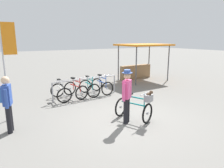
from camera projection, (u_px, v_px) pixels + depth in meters
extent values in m
plane|color=slate|center=(126.00, 119.00, 6.84)|extent=(80.00, 80.00, 0.00)
cylinder|color=#99999E|center=(53.00, 93.00, 8.51)|extent=(0.06, 0.06, 0.85)
cylinder|color=#99999E|center=(114.00, 84.00, 10.24)|extent=(0.06, 0.06, 0.85)
cylinder|color=#99999E|center=(86.00, 79.00, 9.28)|extent=(3.15, 0.21, 0.05)
torus|color=black|center=(58.00, 90.00, 9.34)|extent=(0.66, 0.10, 0.66)
cylinder|color=#B7B7BC|center=(58.00, 90.00, 9.34)|extent=(0.08, 0.06, 0.08)
torus|color=black|center=(64.00, 96.00, 8.48)|extent=(0.66, 0.10, 0.66)
cylinder|color=#B7B7BC|center=(64.00, 96.00, 8.48)|extent=(0.08, 0.06, 0.08)
cube|color=silver|center=(61.00, 88.00, 8.86)|extent=(0.05, 0.92, 0.04)
cube|color=silver|center=(61.00, 83.00, 8.77)|extent=(0.05, 0.61, 0.04)
cylinder|color=silver|center=(59.00, 86.00, 9.00)|extent=(0.03, 0.03, 0.55)
cube|color=black|center=(59.00, 80.00, 8.94)|extent=(0.12, 0.24, 0.06)
cylinder|color=silver|center=(63.00, 88.00, 8.51)|extent=(0.03, 0.03, 0.63)
cylinder|color=#B7B7BC|center=(63.00, 80.00, 8.44)|extent=(0.52, 0.04, 0.03)
torus|color=black|center=(70.00, 88.00, 9.67)|extent=(0.67, 0.21, 0.66)
cylinder|color=#B7B7BC|center=(70.00, 88.00, 9.67)|extent=(0.09, 0.08, 0.08)
torus|color=black|center=(82.00, 93.00, 8.92)|extent=(0.67, 0.21, 0.66)
cylinder|color=#B7B7BC|center=(82.00, 93.00, 8.92)|extent=(0.09, 0.08, 0.08)
cube|color=red|center=(75.00, 86.00, 9.24)|extent=(0.20, 0.91, 0.04)
cube|color=red|center=(76.00, 81.00, 9.16)|extent=(0.14, 0.61, 0.04)
cylinder|color=red|center=(73.00, 84.00, 9.37)|extent=(0.03, 0.03, 0.55)
cube|color=black|center=(73.00, 78.00, 9.31)|extent=(0.16, 0.26, 0.06)
cylinder|color=red|center=(80.00, 85.00, 8.94)|extent=(0.03, 0.03, 0.63)
cylinder|color=#B7B7BC|center=(80.00, 78.00, 8.87)|extent=(0.52, 0.12, 0.03)
torus|color=black|center=(85.00, 86.00, 10.11)|extent=(0.66, 0.09, 0.66)
cylinder|color=#B7B7BC|center=(85.00, 86.00, 10.11)|extent=(0.08, 0.06, 0.08)
torus|color=black|center=(94.00, 91.00, 9.24)|extent=(0.66, 0.09, 0.66)
cylinder|color=#B7B7BC|center=(94.00, 91.00, 9.24)|extent=(0.08, 0.06, 0.08)
cube|color=teal|center=(89.00, 84.00, 9.63)|extent=(0.06, 0.92, 0.04)
cube|color=teal|center=(89.00, 79.00, 9.53)|extent=(0.05, 0.61, 0.04)
cylinder|color=teal|center=(88.00, 82.00, 9.77)|extent=(0.03, 0.03, 0.55)
cube|color=black|center=(87.00, 76.00, 9.71)|extent=(0.13, 0.24, 0.06)
cylinder|color=teal|center=(93.00, 83.00, 9.28)|extent=(0.03, 0.03, 0.63)
cylinder|color=#B7B7BC|center=(92.00, 77.00, 9.21)|extent=(0.52, 0.04, 0.03)
torus|color=black|center=(97.00, 85.00, 10.47)|extent=(0.66, 0.12, 0.66)
cylinder|color=#B7B7BC|center=(97.00, 85.00, 10.47)|extent=(0.08, 0.07, 0.08)
torus|color=black|center=(107.00, 89.00, 9.65)|extent=(0.66, 0.12, 0.66)
cylinder|color=#B7B7BC|center=(107.00, 89.00, 9.65)|extent=(0.08, 0.07, 0.08)
cube|color=#2D56B7|center=(102.00, 82.00, 10.01)|extent=(0.07, 0.92, 0.04)
cube|color=#2D56B7|center=(102.00, 78.00, 9.92)|extent=(0.06, 0.61, 0.04)
cylinder|color=#2D56B7|center=(100.00, 80.00, 10.15)|extent=(0.03, 0.03, 0.55)
cube|color=black|center=(100.00, 75.00, 10.09)|extent=(0.13, 0.24, 0.06)
cylinder|color=#2D56B7|center=(106.00, 82.00, 9.68)|extent=(0.03, 0.03, 0.63)
cylinder|color=#B7B7BC|center=(106.00, 75.00, 9.61)|extent=(0.52, 0.05, 0.03)
torus|color=black|center=(121.00, 107.00, 7.06)|extent=(0.63, 0.31, 0.66)
cylinder|color=#B7B7BC|center=(121.00, 107.00, 7.06)|extent=(0.10, 0.09, 0.08)
torus|color=black|center=(147.00, 113.00, 6.47)|extent=(0.63, 0.31, 0.66)
cylinder|color=#B7B7BC|center=(147.00, 113.00, 6.47)|extent=(0.10, 0.09, 0.08)
cube|color=teal|center=(134.00, 104.00, 6.72)|extent=(0.39, 0.86, 0.04)
cube|color=teal|center=(135.00, 97.00, 6.64)|extent=(0.27, 0.58, 0.04)
cylinder|color=teal|center=(129.00, 101.00, 6.81)|extent=(0.03, 0.03, 0.55)
cube|color=black|center=(129.00, 93.00, 6.75)|extent=(0.20, 0.27, 0.06)
cylinder|color=teal|center=(144.00, 103.00, 6.47)|extent=(0.03, 0.03, 0.63)
cylinder|color=#B7B7BC|center=(145.00, 94.00, 6.40)|extent=(0.49, 0.23, 0.03)
cube|color=gray|center=(149.00, 98.00, 6.35)|extent=(0.32, 0.28, 0.22)
ellipsoid|color=#4C3828|center=(149.00, 95.00, 6.33)|extent=(0.23, 0.22, 0.16)
sphere|color=#4C3828|center=(151.00, 92.00, 6.26)|extent=(0.11, 0.11, 0.11)
cylinder|color=black|center=(126.00, 111.00, 6.42)|extent=(0.14, 0.14, 0.82)
cylinder|color=black|center=(127.00, 110.00, 6.58)|extent=(0.14, 0.14, 0.82)
cube|color=#E54C8C|center=(127.00, 89.00, 6.35)|extent=(0.39, 0.36, 0.58)
cylinder|color=#E54C8C|center=(124.00, 92.00, 6.17)|extent=(0.09, 0.09, 0.55)
cylinder|color=#E54C8C|center=(128.00, 89.00, 6.56)|extent=(0.09, 0.09, 0.55)
sphere|color=tan|center=(127.00, 76.00, 6.25)|extent=(0.22, 0.22, 0.22)
cylinder|color=#334C8C|center=(127.00, 73.00, 6.23)|extent=(0.32, 0.32, 0.02)
cylinder|color=#334C8C|center=(127.00, 71.00, 6.22)|extent=(0.20, 0.20, 0.09)
cylinder|color=black|center=(10.00, 117.00, 5.94)|extent=(0.14, 0.14, 0.82)
cylinder|color=black|center=(9.00, 120.00, 5.77)|extent=(0.14, 0.14, 0.82)
cube|color=#2D4CA5|center=(7.00, 95.00, 5.70)|extent=(0.28, 0.38, 0.58)
cylinder|color=#2D4CA5|center=(9.00, 95.00, 5.93)|extent=(0.09, 0.09, 0.55)
cylinder|color=#2D4CA5|center=(6.00, 99.00, 5.51)|extent=(0.09, 0.09, 0.55)
sphere|color=beige|center=(5.00, 80.00, 5.61)|extent=(0.22, 0.22, 0.22)
cube|color=#3366B2|center=(0.00, 95.00, 5.66)|extent=(0.20, 0.29, 0.40)
cylinder|color=#4C4C51|center=(118.00, 63.00, 13.01)|extent=(0.07, 0.07, 2.20)
cylinder|color=#4C4C51|center=(149.00, 61.00, 14.36)|extent=(0.07, 0.07, 2.20)
cylinder|color=#4C4C51|center=(136.00, 66.00, 11.52)|extent=(0.07, 0.07, 2.20)
cylinder|color=#4C4C51|center=(168.00, 63.00, 12.88)|extent=(0.07, 0.07, 2.20)
cube|color=orange|center=(144.00, 45.00, 12.69)|extent=(3.14, 2.35, 0.10)
cube|color=olive|center=(136.00, 72.00, 13.70)|extent=(2.34, 0.34, 0.90)
cylinder|color=#B2B2B7|center=(5.00, 72.00, 6.48)|extent=(0.05, 0.05, 3.20)
cube|color=orange|center=(9.00, 39.00, 6.36)|extent=(0.40, 0.03, 1.00)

